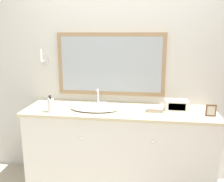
{
  "coord_description": "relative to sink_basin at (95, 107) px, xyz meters",
  "views": [
    {
      "loc": [
        0.27,
        -2.2,
        1.69
      ],
      "look_at": [
        -0.08,
        0.33,
        1.11
      ],
      "focal_mm": 40.0,
      "sensor_mm": 36.0,
      "label": 1
    }
  ],
  "objects": [
    {
      "name": "hand_towel_near_sink",
      "position": [
        0.63,
        0.01,
        0.0
      ],
      "size": [
        0.16,
        0.11,
        0.04
      ],
      "color": "#B7A899",
      "rests_on": "vanity_counter"
    },
    {
      "name": "soap_bottle",
      "position": [
        -0.43,
        -0.16,
        0.05
      ],
      "size": [
        0.07,
        0.07,
        0.18
      ],
      "color": "white",
      "rests_on": "vanity_counter"
    },
    {
      "name": "appliance_box",
      "position": [
        0.85,
        0.09,
        0.03
      ],
      "size": [
        0.24,
        0.15,
        0.11
      ],
      "color": "white",
      "rests_on": "vanity_counter"
    },
    {
      "name": "wall_back",
      "position": [
        0.25,
        0.35,
        0.35
      ],
      "size": [
        8.0,
        0.18,
        2.55
      ],
      "color": "silver",
      "rests_on": "ground_plane"
    },
    {
      "name": "picture_frame",
      "position": [
        1.16,
        -0.08,
        0.04
      ],
      "size": [
        0.1,
        0.01,
        0.12
      ],
      "color": "brown",
      "rests_on": "vanity_counter"
    },
    {
      "name": "metal_tray",
      "position": [
        1.08,
        0.14,
        -0.01
      ],
      "size": [
        0.14,
        0.12,
        0.01
      ],
      "color": "silver",
      "rests_on": "vanity_counter"
    },
    {
      "name": "vanity_counter",
      "position": [
        0.26,
        0.02,
        -0.47
      ],
      "size": [
        2.03,
        0.6,
        0.91
      ],
      "color": "white",
      "rests_on": "ground_plane"
    },
    {
      "name": "sink_basin",
      "position": [
        0.0,
        0.0,
        0.0
      ],
      "size": [
        0.52,
        0.36,
        0.19
      ],
      "color": "white",
      "rests_on": "vanity_counter"
    }
  ]
}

